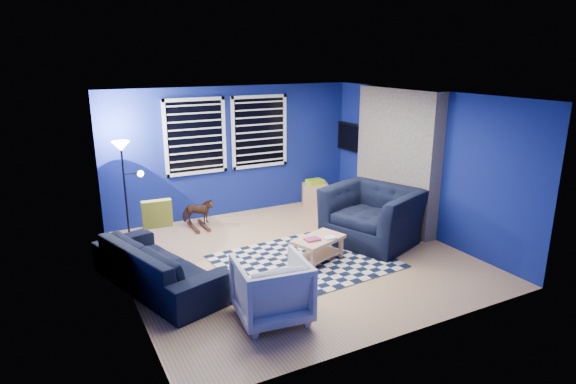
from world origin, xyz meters
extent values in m
plane|color=tan|center=(0.00, 0.00, 0.00)|extent=(5.00, 5.00, 0.00)
plane|color=white|center=(0.00, 0.00, 2.50)|extent=(5.00, 5.00, 0.00)
plane|color=navy|center=(0.00, 2.50, 1.25)|extent=(5.00, 0.00, 5.00)
plane|color=navy|center=(-2.50, 0.00, 1.25)|extent=(0.00, 5.00, 5.00)
plane|color=navy|center=(2.50, 0.00, 1.25)|extent=(0.00, 5.00, 5.00)
cube|color=gray|center=(2.37, 0.50, 1.25)|extent=(0.26, 2.00, 2.50)
cube|color=black|center=(2.23, 0.50, 0.35)|extent=(0.04, 0.70, 0.60)
cube|color=gray|center=(2.10, 0.50, 0.04)|extent=(0.50, 1.20, 0.08)
cube|color=black|center=(-0.75, 2.48, 1.60)|extent=(1.05, 0.02, 1.30)
cube|color=white|center=(-0.75, 2.47, 2.28)|extent=(1.17, 0.05, 0.06)
cube|color=white|center=(-0.75, 2.47, 0.92)|extent=(1.17, 0.05, 0.06)
cube|color=black|center=(0.55, 2.48, 1.60)|extent=(1.05, 0.02, 1.30)
cube|color=white|center=(0.55, 2.47, 2.28)|extent=(1.17, 0.05, 0.06)
cube|color=white|center=(0.55, 2.47, 0.92)|extent=(1.17, 0.05, 0.06)
cube|color=black|center=(2.45, 2.00, 1.40)|extent=(0.06, 1.00, 0.58)
cube|color=black|center=(2.42, 2.00, 1.40)|extent=(0.01, 0.92, 0.50)
cube|color=black|center=(0.06, -0.25, 0.01)|extent=(2.64, 2.17, 0.02)
imported|color=black|center=(-2.10, -0.03, 0.33)|extent=(2.39, 1.50, 0.65)
imported|color=black|center=(1.46, -0.04, 0.46)|extent=(1.79, 1.69, 0.93)
imported|color=gray|center=(-1.10, -1.48, 0.38)|extent=(0.92, 0.94, 0.77)
imported|color=#4D3118|center=(-0.93, 1.96, 0.31)|extent=(0.43, 0.62, 0.47)
cube|color=tan|center=(0.25, -0.32, 0.36)|extent=(0.91, 0.71, 0.05)
cube|color=tan|center=(0.25, -0.32, 0.11)|extent=(0.82, 0.62, 0.03)
cube|color=#972B62|center=(0.12, -0.36, 0.40)|extent=(0.26, 0.22, 0.03)
cube|color=silver|center=(0.38, -0.42, 0.40)|extent=(0.21, 0.18, 0.03)
cube|color=tan|center=(-0.09, -0.50, 0.17)|extent=(0.07, 0.07, 0.32)
cube|color=tan|center=(0.59, -0.50, 0.17)|extent=(0.07, 0.07, 0.32)
cube|color=tan|center=(-0.09, -0.14, 0.17)|extent=(0.07, 0.07, 0.32)
cube|color=tan|center=(0.59, -0.14, 0.17)|extent=(0.07, 0.07, 0.32)
cube|color=tan|center=(1.71, 2.25, 0.22)|extent=(0.63, 0.54, 0.44)
cube|color=black|center=(1.71, 2.25, 0.22)|extent=(0.55, 0.48, 0.35)
cube|color=#A9DA19|center=(1.71, 2.25, 0.49)|extent=(0.42, 0.38, 0.09)
cylinder|color=black|center=(-2.15, 1.99, 0.01)|extent=(0.21, 0.21, 0.03)
cylinder|color=black|center=(-2.15, 1.99, 0.80)|extent=(0.03, 0.03, 1.58)
cone|color=white|center=(-2.15, 1.99, 1.62)|extent=(0.28, 0.28, 0.16)
sphere|color=white|center=(-1.88, 1.95, 1.14)|extent=(0.11, 0.11, 0.11)
cube|color=gold|center=(-1.95, 0.55, 0.85)|extent=(0.43, 0.15, 0.40)
camera|label=1|loc=(-3.32, -6.15, 3.06)|focal=30.00mm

